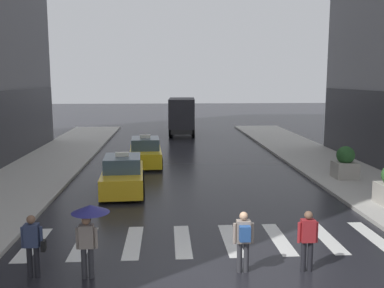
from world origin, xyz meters
TOP-DOWN VIEW (x-y plane):
  - ground_plane at (0.00, 0.00)m, footprint 160.00×160.00m
  - crosswalk_markings at (-0.00, 3.00)m, footprint 11.30×2.80m
  - taxi_lead at (-3.23, 9.32)m, footprint 2.12×4.63m
  - taxi_second at (-2.49, 15.36)m, footprint 2.10×4.62m
  - box_truck at (0.21, 29.07)m, footprint 2.57×7.63m
  - pedestrian_with_umbrella at (-3.21, 0.60)m, footprint 0.96×0.96m
  - pedestrian_with_backpack at (0.73, 0.66)m, footprint 0.55×0.43m
  - pedestrian_with_handbag at (-4.68, 0.75)m, footprint 0.60×0.24m
  - pedestrian_plain_coat at (2.44, 0.66)m, footprint 0.55×0.24m
  - planter_mid_block at (7.68, 10.65)m, footprint 1.10×1.10m

SIDE VIEW (x-z plane):
  - ground_plane at x=0.00m, z-range 0.00..0.00m
  - crosswalk_markings at x=0.00m, z-range 0.00..0.01m
  - taxi_lead at x=-3.23m, z-range -0.18..1.63m
  - taxi_second at x=-2.49m, z-range -0.18..1.63m
  - planter_mid_block at x=7.68m, z-range 0.07..1.67m
  - pedestrian_with_handbag at x=-4.68m, z-range 0.11..1.76m
  - pedestrian_plain_coat at x=2.44m, z-range 0.11..1.76m
  - pedestrian_with_backpack at x=0.73m, z-range 0.15..1.80m
  - pedestrian_with_umbrella at x=-3.21m, z-range 0.55..2.49m
  - box_truck at x=0.21m, z-range 0.18..3.53m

